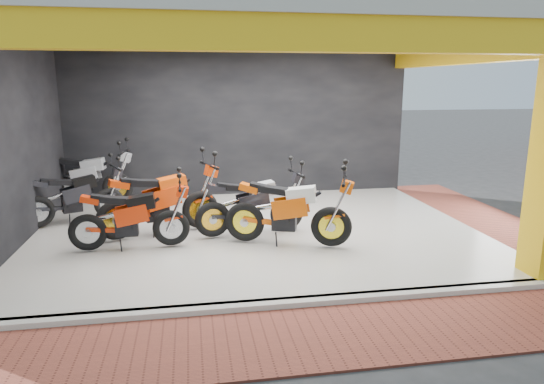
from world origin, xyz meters
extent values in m
plane|color=#2D2D30|center=(0.00, 0.00, 0.00)|extent=(80.00, 80.00, 0.00)
cube|color=white|center=(0.00, 2.00, 0.05)|extent=(8.00, 6.00, 0.10)
cube|color=beige|center=(0.00, 2.00, 3.60)|extent=(8.40, 6.40, 0.20)
cube|color=black|center=(0.00, 5.10, 1.75)|extent=(8.20, 0.20, 3.50)
cube|color=black|center=(-4.10, 2.00, 1.75)|extent=(0.20, 6.20, 3.50)
cube|color=yellow|center=(0.00, -1.00, 3.30)|extent=(8.40, 0.30, 0.40)
cube|color=yellow|center=(4.00, 2.00, 3.30)|extent=(0.30, 6.40, 0.40)
cube|color=white|center=(0.00, -1.02, 0.05)|extent=(8.00, 0.20, 0.10)
cube|color=brown|center=(0.00, -1.80, 0.01)|extent=(9.00, 1.40, 0.03)
cube|color=brown|center=(4.80, 2.00, 0.01)|extent=(1.40, 7.00, 0.03)
camera|label=1|loc=(-1.17, -6.53, 2.77)|focal=32.00mm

